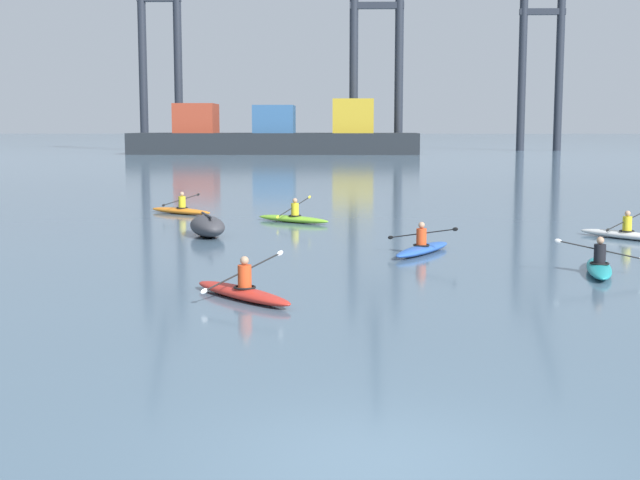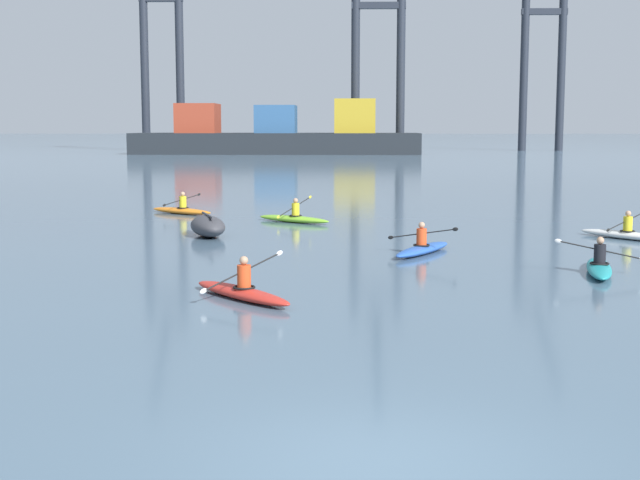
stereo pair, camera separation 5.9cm
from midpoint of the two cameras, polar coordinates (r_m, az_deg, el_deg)
name	(u,v)px [view 1 (the left image)]	position (r m, az deg, el deg)	size (l,w,h in m)	color
ground_plane	(378,462)	(10.31, 3.54, -14.04)	(800.00, 800.00, 0.00)	slate
container_barge	(276,136)	(119.09, -2.88, 6.69)	(37.90, 9.08, 7.20)	#1E2328
gantry_crane_west	(159,30)	(133.70, -10.28, 13.13)	(6.35, 16.31, 36.32)	#232833
gantry_crane_west_mid	(377,31)	(125.32, 3.64, 13.21)	(7.46, 18.52, 34.42)	#232833
gantry_crane_east_mid	(543,36)	(137.25, 14.10, 12.57)	(6.68, 21.89, 32.76)	#232833
capsized_dinghy	(207,226)	(30.52, -7.29, 0.89)	(1.90, 2.82, 0.76)	#38383D
kayak_red	(242,291)	(19.48, -5.08, -3.28)	(2.69, 2.95, 1.00)	red
kayak_white	(624,234)	(31.32, 18.87, 0.39)	(2.63, 3.00, 0.95)	silver
kayak_teal	(599,267)	(23.84, 17.38, -1.63)	(2.21, 3.45, 0.95)	teal
kayak_blue	(423,248)	(26.36, 6.52, -0.51)	(2.18, 3.26, 0.95)	#2856B2
kayak_lime	(293,218)	(34.71, -1.78, 1.42)	(3.13, 2.44, 1.00)	#7ABC2D
kayak_orange	(181,210)	(38.47, -8.96, 1.92)	(3.14, 2.42, 0.95)	orange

